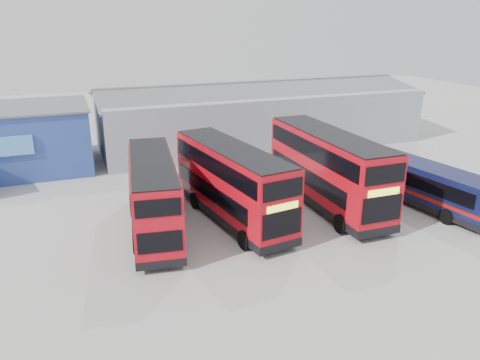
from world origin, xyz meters
TOP-DOWN VIEW (x-y plane):
  - ground_plane at (0.00, 0.00)m, footprint 120.00×120.00m
  - office_block at (-14.00, 17.99)m, footprint 12.30×8.32m
  - maintenance_shed at (8.00, 20.00)m, footprint 30.50×12.00m
  - double_decker_left at (-5.55, 2.73)m, footprint 3.80×10.34m
  - double_decker_centre at (-0.88, 2.63)m, footprint 4.07×11.04m
  - double_decker_right at (5.61, 2.58)m, footprint 3.03×11.55m
  - single_decker_blue at (11.51, 0.45)m, footprint 3.74×10.41m

SIDE VIEW (x-z plane):
  - ground_plane at x=0.00m, z-range 0.00..0.00m
  - single_decker_blue at x=11.51m, z-range -0.01..2.76m
  - double_decker_left at x=-5.55m, z-range -0.01..4.27m
  - double_decker_centre at x=-0.88m, z-range -0.01..4.56m
  - double_decker_right at x=5.61m, z-range -0.01..4.85m
  - office_block at x=-14.00m, z-range 0.02..5.14m
  - maintenance_shed at x=8.00m, z-range -0.34..5.55m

